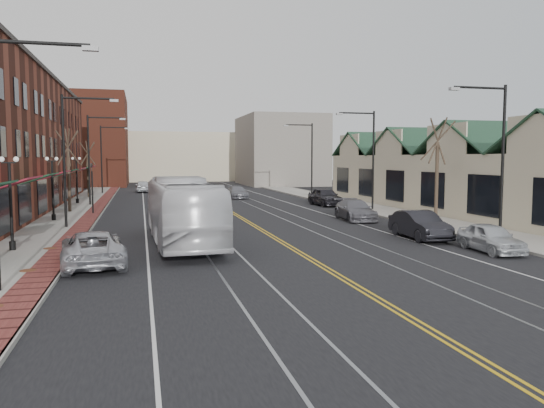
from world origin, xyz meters
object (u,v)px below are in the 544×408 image
transit_bus (182,211)px  parked_car_a (491,238)px  parked_car_d (325,197)px  parked_suv (93,248)px  parked_car_b (420,225)px  parked_car_c (355,210)px

transit_bus → parked_car_a: size_ratio=3.05×
transit_bus → parked_car_d: (14.28, 18.37, -0.85)m
parked_suv → parked_car_b: 16.79m
transit_bus → parked_suv: transit_bus is taller
parked_suv → parked_car_a: (17.63, -1.17, -0.05)m
parked_car_b → parked_suv: bearing=-167.2°
parked_suv → parked_car_a: size_ratio=1.31×
parked_car_c → parked_car_a: bearing=-79.9°
transit_bus → parked_car_b: 12.64m
transit_bus → parked_car_c: (12.50, 7.20, -0.96)m
parked_car_a → parked_car_b: parked_car_b is taller
transit_bus → parked_car_c: 14.46m
parked_car_d → parked_suv: bearing=-131.3°
parked_suv → parked_car_b: bearing=-175.5°
parked_suv → parked_car_a: parked_suv is taller
parked_car_b → parked_car_c: parked_car_b is taller
parked_car_a → parked_car_b: (-1.16, 4.40, 0.08)m
parked_car_d → parked_car_a: bearing=-94.6°
parked_car_a → parked_car_c: (-1.16, 13.22, 0.05)m
parked_car_b → parked_car_d: bearing=86.6°
parked_car_c → transit_bus: bearing=-144.9°
parked_car_d → transit_bus: bearing=-131.0°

